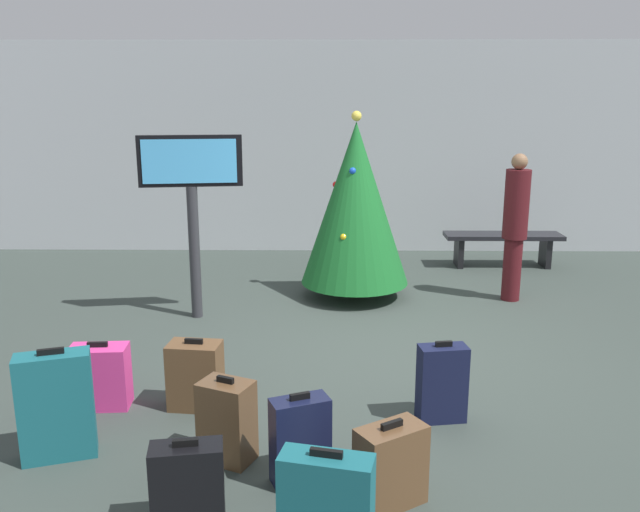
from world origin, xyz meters
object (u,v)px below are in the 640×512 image
at_px(suitcase_0, 188,488).
at_px(suitcase_5, 326,508).
at_px(suitcase_2, 227,421).
at_px(waiting_bench, 503,242).
at_px(suitcase_3, 391,466).
at_px(suitcase_4, 195,375).
at_px(suitcase_6, 56,406).
at_px(suitcase_7, 300,440).
at_px(holiday_tree, 355,204).
at_px(suitcase_1, 442,383).
at_px(flight_info_kiosk, 191,188).
at_px(suitcase_8, 100,377).
at_px(traveller_0, 515,223).

xyz_separation_m(suitcase_0, suitcase_5, (0.78, -0.23, 0.04)).
bearing_deg(suitcase_5, suitcase_2, 124.59).
height_order(waiting_bench, suitcase_3, suitcase_3).
bearing_deg(suitcase_5, waiting_bench, 67.98).
distance_m(suitcase_4, suitcase_6, 1.09).
bearing_deg(suitcase_7, holiday_tree, 82.94).
relative_size(waiting_bench, suitcase_7, 2.72).
height_order(waiting_bench, suitcase_4, suitcase_4).
distance_m(suitcase_1, suitcase_7, 1.33).
distance_m(suitcase_3, suitcase_4, 1.89).
height_order(flight_info_kiosk, waiting_bench, flight_info_kiosk).
height_order(suitcase_1, suitcase_8, suitcase_1).
relative_size(suitcase_1, suitcase_2, 1.05).
relative_size(flight_info_kiosk, traveller_0, 1.14).
distance_m(holiday_tree, suitcase_1, 3.31).
bearing_deg(suitcase_5, holiday_tree, 86.04).
xyz_separation_m(suitcase_2, suitcase_5, (0.67, -0.97, 0.02)).
bearing_deg(suitcase_3, suitcase_5, -128.37).
distance_m(holiday_tree, flight_info_kiosk, 1.97).
relative_size(flight_info_kiosk, waiting_bench, 1.21).
distance_m(waiting_bench, suitcase_0, 6.82).
bearing_deg(suitcase_4, suitcase_0, -80.39).
distance_m(holiday_tree, suitcase_5, 4.80).
distance_m(holiday_tree, waiting_bench, 2.76).
bearing_deg(suitcase_7, traveller_0, 58.55).
distance_m(waiting_bench, suitcase_3, 6.10).
height_order(flight_info_kiosk, suitcase_7, flight_info_kiosk).
bearing_deg(suitcase_4, waiting_bench, 51.56).
xyz_separation_m(suitcase_3, suitcase_5, (-0.38, -0.48, 0.05)).
xyz_separation_m(traveller_0, suitcase_6, (-4.03, -3.62, -0.56)).
bearing_deg(flight_info_kiosk, suitcase_6, -97.06).
bearing_deg(suitcase_0, suitcase_1, 38.86).
bearing_deg(suitcase_2, waiting_bench, 58.71).
bearing_deg(suitcase_1, suitcase_4, 174.47).
bearing_deg(suitcase_3, waiting_bench, 69.61).
xyz_separation_m(flight_info_kiosk, waiting_bench, (3.97, 2.27, -1.08)).
bearing_deg(suitcase_0, suitcase_3, 12.29).
bearing_deg(suitcase_6, flight_info_kiosk, 82.94).
bearing_deg(suitcase_7, flight_info_kiosk, 111.89).
relative_size(traveller_0, suitcase_8, 3.24).
bearing_deg(holiday_tree, suitcase_3, -89.23).
xyz_separation_m(flight_info_kiosk, suitcase_2, (0.79, -2.96, -1.16)).
bearing_deg(holiday_tree, traveller_0, -3.19).
relative_size(holiday_tree, traveller_0, 1.27).
bearing_deg(suitcase_7, suitcase_6, 170.70).
xyz_separation_m(suitcase_3, suitcase_7, (-0.55, 0.24, 0.03)).
distance_m(traveller_0, suitcase_2, 4.68).
distance_m(waiting_bench, suitcase_6, 6.78).
bearing_deg(suitcase_1, traveller_0, 66.25).
distance_m(suitcase_0, suitcase_2, 0.75).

